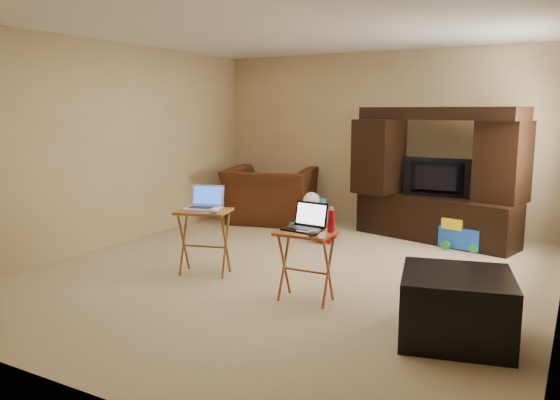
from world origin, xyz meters
The scene contains 19 objects.
floor centered at (0.00, 0.00, 0.00)m, with size 5.50×5.50×0.00m, color tan.
ceiling centered at (0.00, 0.00, 2.50)m, with size 5.50×5.50×0.00m, color silver.
wall_back centered at (0.00, 2.75, 1.25)m, with size 5.00×5.00×0.00m, color tan.
wall_front centered at (0.00, -2.75, 1.25)m, with size 5.00×5.00×0.00m, color tan.
wall_left centered at (-2.50, 0.00, 1.25)m, with size 5.50×5.50×0.00m, color tan.
entertainment_center centered at (0.96, 2.20, 0.86)m, with size 2.10×0.52×1.72m, color black.
television centered at (0.96, 2.16, 0.82)m, with size 0.87×0.11×0.50m, color black.
recliner centered at (-1.48, 2.17, 0.41)m, with size 1.27×1.11×0.82m, color #47210F.
child_rocker centered at (-0.67, 1.78, 0.25)m, with size 0.37×0.42×0.49m, color teal, non-canonical shape.
plush_toy centered at (-0.22, 1.36, 0.21)m, with size 0.38×0.32×0.43m, color red, non-canonical shape.
push_toy centered at (1.37, 1.93, 0.19)m, with size 0.51×0.37×0.39m, color blue, non-canonical shape.
ottoman centered at (1.86, -0.87, 0.25)m, with size 0.78×0.78×0.50m, color black.
tray_table_left centered at (-0.75, -0.45, 0.34)m, with size 0.52×0.41×0.67m, color #935723.
tray_table_right centered at (0.52, -0.67, 0.32)m, with size 0.49×0.39×0.63m, color #A24E27.
laptop_left centered at (-0.78, -0.42, 0.79)m, with size 0.35×0.29×0.24m, color silver.
laptop_right centered at (0.48, -0.65, 0.75)m, with size 0.33×0.27×0.24m, color black.
mouse_left centered at (-0.56, -0.52, 0.70)m, with size 0.09×0.14×0.06m, color white.
mouse_right centered at (0.65, -0.79, 0.66)m, with size 0.08×0.13×0.05m, color #414247.
water_bottle centered at (0.72, -0.59, 0.73)m, with size 0.06×0.06×0.19m, color red.
Camera 1 is at (2.60, -4.84, 1.67)m, focal length 35.00 mm.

